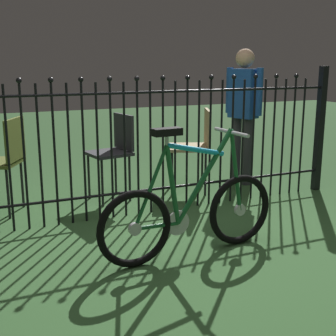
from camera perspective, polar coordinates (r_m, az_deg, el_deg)
The scene contains 7 objects.
ground_plane at distance 3.56m, azimuth 1.80°, elevation -9.48°, with size 20.00×20.00×0.00m, color #355F30.
iron_fence at distance 4.08m, azimuth -3.85°, elevation 3.06°, with size 4.06×0.07×1.32m.
bicycle at distance 3.28m, azimuth 2.80°, elevation -5.47°, with size 1.41×0.40×0.94m.
chair_charcoal at distance 4.59m, azimuth -6.58°, elevation 2.59°, with size 0.45×0.44×0.85m.
chair_olive at distance 4.39m, azimuth -19.72°, elevation 1.46°, with size 0.56×0.56×0.87m.
chair_tan at distance 4.85m, azimuth 3.47°, elevation 3.31°, with size 0.56×0.56×0.87m.
person_visitor at distance 5.18m, azimuth 9.33°, elevation 7.61°, with size 0.27×0.45×1.50m.
Camera 1 is at (-1.42, -2.96, 1.37)m, focal length 49.09 mm.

